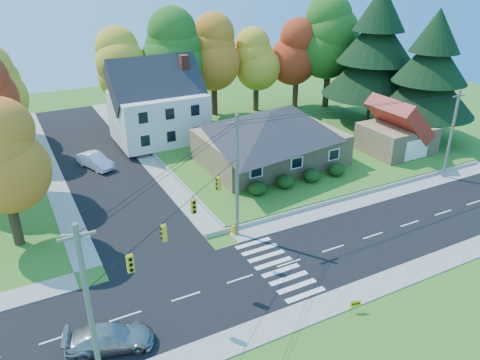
% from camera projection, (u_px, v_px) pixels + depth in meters
% --- Properties ---
extents(ground, '(120.00, 120.00, 0.00)m').
position_uv_depth(ground, '(289.00, 263.00, 33.85)').
color(ground, '#3D7923').
extents(road_main, '(90.00, 8.00, 0.02)m').
position_uv_depth(road_main, '(289.00, 263.00, 33.85)').
color(road_main, black).
rests_on(road_main, ground).
extents(road_cross, '(8.00, 44.00, 0.02)m').
position_uv_depth(road_cross, '(97.00, 160.00, 51.26)').
color(road_cross, black).
rests_on(road_cross, ground).
extents(sidewalk_north, '(90.00, 2.00, 0.08)m').
position_uv_depth(sidewalk_north, '(255.00, 231.00, 37.83)').
color(sidewalk_north, '#9C9A90').
rests_on(sidewalk_north, ground).
extents(sidewalk_south, '(90.00, 2.00, 0.08)m').
position_uv_depth(sidewalk_south, '(332.00, 303.00, 29.83)').
color(sidewalk_south, '#9C9A90').
rests_on(sidewalk_south, ground).
extents(lawn, '(30.00, 30.00, 0.50)m').
position_uv_depth(lawn, '(283.00, 141.00, 56.05)').
color(lawn, '#3D7923').
rests_on(lawn, ground).
extents(ranch_house, '(14.60, 10.60, 5.40)m').
position_uv_depth(ranch_house, '(270.00, 137.00, 48.65)').
color(ranch_house, tan).
rests_on(ranch_house, lawn).
extents(colonial_house, '(10.40, 8.40, 9.60)m').
position_uv_depth(colonial_house, '(158.00, 106.00, 54.33)').
color(colonial_house, silver).
rests_on(colonial_house, lawn).
extents(garage, '(7.30, 6.30, 4.60)m').
position_uv_depth(garage, '(397.00, 131.00, 51.55)').
color(garage, tan).
rests_on(garage, lawn).
extents(hedge_row, '(10.70, 1.70, 1.27)m').
position_uv_depth(hedge_row, '(299.00, 178.00, 44.38)').
color(hedge_row, '#163A10').
rests_on(hedge_row, lawn).
extents(traffic_infrastructure, '(38.10, 10.66, 10.00)m').
position_uv_depth(traffic_infrastructure, '(280.00, 193.00, 32.68)').
color(traffic_infrastructure, '#666059').
rests_on(traffic_infrastructure, ground).
extents(tree_lot_0, '(6.72, 6.72, 12.51)m').
position_uv_depth(tree_lot_0, '(124.00, 66.00, 56.68)').
color(tree_lot_0, '#3F2A19').
rests_on(tree_lot_0, lawn).
extents(tree_lot_1, '(7.84, 7.84, 14.60)m').
position_uv_depth(tree_lot_1, '(173.00, 52.00, 57.87)').
color(tree_lot_1, '#3F2A19').
rests_on(tree_lot_1, lawn).
extents(tree_lot_2, '(7.28, 7.28, 13.56)m').
position_uv_depth(tree_lot_2, '(213.00, 52.00, 61.48)').
color(tree_lot_2, '#3F2A19').
rests_on(tree_lot_2, lawn).
extents(tree_lot_3, '(6.16, 6.16, 11.47)m').
position_uv_depth(tree_lot_3, '(256.00, 60.00, 63.78)').
color(tree_lot_3, '#3F2A19').
rests_on(tree_lot_3, lawn).
extents(tree_lot_4, '(6.72, 6.72, 12.51)m').
position_uv_depth(tree_lot_4, '(297.00, 52.00, 65.24)').
color(tree_lot_4, '#3F2A19').
rests_on(tree_lot_4, lawn).
extents(tree_lot_5, '(8.40, 8.40, 15.64)m').
position_uv_depth(tree_lot_5, '(330.00, 38.00, 64.50)').
color(tree_lot_5, '#3F2A19').
rests_on(tree_lot_5, lawn).
extents(conifer_east_a, '(12.80, 12.80, 16.96)m').
position_uv_depth(conifer_east_a, '(376.00, 53.00, 58.90)').
color(conifer_east_a, '#3F2A19').
rests_on(conifer_east_a, lawn).
extents(conifer_east_b, '(11.20, 11.20, 14.84)m').
position_uv_depth(conifer_east_b, '(430.00, 73.00, 53.39)').
color(conifer_east_b, '#3F2A19').
rests_on(conifer_east_b, lawn).
extents(tree_west_0, '(6.16, 6.16, 11.47)m').
position_uv_depth(tree_west_0, '(0.00, 158.00, 33.22)').
color(tree_west_0, '#3F2A19').
rests_on(tree_west_0, ground).
extents(silver_sedan, '(5.23, 3.23, 1.41)m').
position_uv_depth(silver_sedan, '(109.00, 338.00, 26.15)').
color(silver_sedan, '#9D9D9D').
rests_on(silver_sedan, road_main).
extents(white_car, '(3.28, 5.01, 1.56)m').
position_uv_depth(white_car, '(95.00, 161.00, 49.14)').
color(white_car, silver).
rests_on(white_car, road_cross).
extents(fire_hydrant, '(0.50, 0.39, 0.88)m').
position_uv_depth(fire_hydrant, '(234.00, 230.00, 37.23)').
color(fire_hydrant, yellow).
rests_on(fire_hydrant, ground).
extents(yard_sign, '(0.66, 0.22, 0.85)m').
position_uv_depth(yard_sign, '(356.00, 304.00, 28.91)').
color(yard_sign, black).
rests_on(yard_sign, ground).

